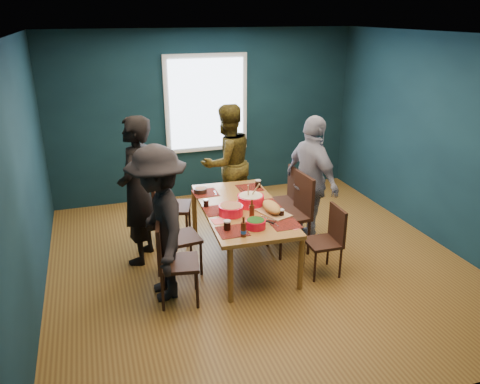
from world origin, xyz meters
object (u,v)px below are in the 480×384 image
object	(u,v)px
chair_right_mid	(296,207)
chair_right_near	(329,236)
chair_left_mid	(173,232)
bowl_dumpling	(251,200)
cutting_board	(271,208)
chair_left_near	(170,256)
bowl_salad	(231,210)
person_back	(227,163)
chair_left_far	(165,200)
person_near_left	(159,224)
chair_right_far	(288,196)
person_right	(312,181)
dining_table	(242,212)
bowl_herbs	(256,223)
person_far_left	(137,191)

from	to	relation	value
chair_right_mid	chair_right_near	xyz separation A→B (m)	(0.14, -0.66, -0.11)
chair_right_near	chair_left_mid	bearing A→B (deg)	164.19
bowl_dumpling	cutting_board	xyz separation A→B (m)	(0.16, -0.29, -0.01)
chair_left_near	bowl_salad	distance (m)	0.97
bowl_salad	chair_right_mid	bearing A→B (deg)	12.43
chair_right_near	bowl_salad	bearing A→B (deg)	158.50
bowl_dumpling	person_back	bearing A→B (deg)	86.54
chair_left_mid	bowl_dumpling	bearing A→B (deg)	-1.58
cutting_board	chair_left_near	bearing A→B (deg)	176.12
chair_left_far	cutting_board	distance (m)	1.53
person_back	cutting_board	size ratio (longest dim) A/B	2.79
person_near_left	cutting_board	xyz separation A→B (m)	(1.35, 0.22, -0.08)
bowl_salad	chair_left_near	bearing A→B (deg)	-149.99
person_back	person_near_left	distance (m)	2.18
chair_left_near	chair_right_far	size ratio (longest dim) A/B	0.98
chair_right_near	person_right	xyz separation A→B (m)	(0.14, 0.80, 0.38)
dining_table	person_back	bearing A→B (deg)	84.25
dining_table	chair_left_near	world-z (taller)	chair_left_near
chair_left_mid	chair_left_far	bearing A→B (deg)	79.22
dining_table	chair_right_mid	world-z (taller)	chair_right_mid
bowl_herbs	cutting_board	bearing A→B (deg)	45.85
dining_table	chair_right_mid	bearing A→B (deg)	5.79
chair_left_near	bowl_herbs	distance (m)	0.99
chair_right_near	bowl_salad	xyz separation A→B (m)	(-1.06, 0.46, 0.28)
chair_left_near	chair_right_mid	xyz separation A→B (m)	(1.74, 0.67, 0.06)
chair_left_near	bowl_dumpling	bearing A→B (deg)	40.31
chair_left_mid	bowl_herbs	size ratio (longest dim) A/B	4.08
chair_right_near	cutting_board	distance (m)	0.75
chair_right_far	person_right	size ratio (longest dim) A/B	0.54
person_far_left	chair_right_near	bearing A→B (deg)	86.42
chair_left_far	bowl_herbs	size ratio (longest dim) A/B	4.56
dining_table	chair_left_near	size ratio (longest dim) A/B	2.05
person_far_left	cutting_board	size ratio (longest dim) A/B	2.96
person_back	bowl_herbs	bearing A→B (deg)	65.12
chair_left_far	bowl_herbs	xyz separation A→B (m)	(0.78, -1.39, 0.16)
chair_right_near	person_near_left	distance (m)	1.98
chair_left_near	chair_right_mid	world-z (taller)	chair_right_mid
cutting_board	bowl_herbs	bearing A→B (deg)	-154.20
person_right	bowl_herbs	size ratio (longest dim) A/B	7.70
person_back	bowl_dumpling	bearing A→B (deg)	68.76
chair_left_mid	chair_right_far	distance (m)	1.81
cutting_board	chair_right_far	bearing A→B (deg)	34.88
person_far_left	bowl_salad	distance (m)	1.17
chair_left_mid	bowl_dumpling	world-z (taller)	bowl_dumpling
chair_left_far	person_back	xyz separation A→B (m)	(1.01, 0.49, 0.27)
bowl_herbs	cutting_board	xyz separation A→B (m)	(0.32, 0.33, 0.01)
chair_right_far	chair_right_mid	xyz separation A→B (m)	(-0.10, -0.50, 0.05)
chair_left_near	chair_right_near	xyz separation A→B (m)	(1.88, 0.01, -0.05)
bowl_salad	cutting_board	world-z (taller)	cutting_board
chair_right_near	cutting_board	world-z (taller)	cutting_board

